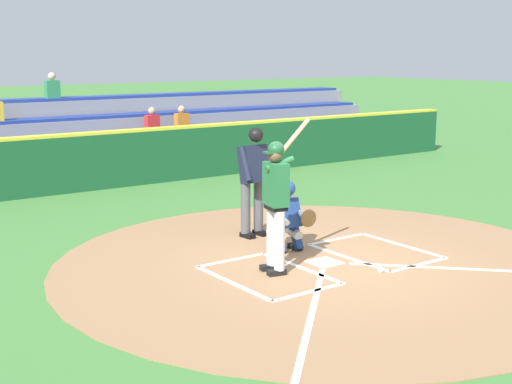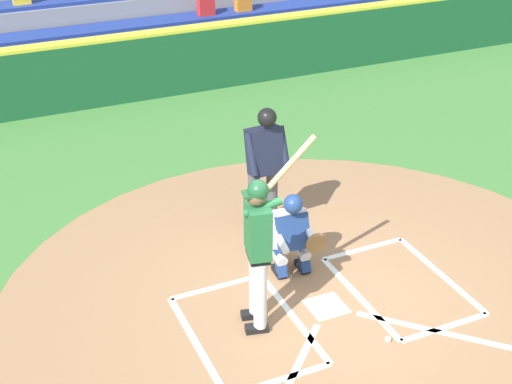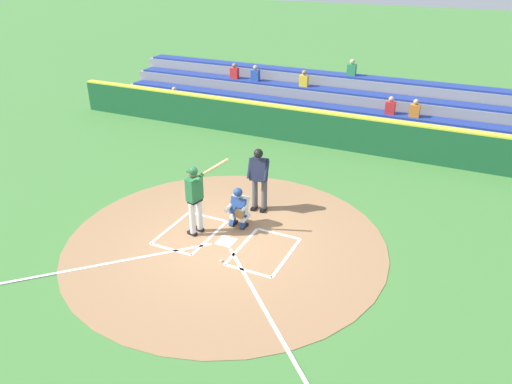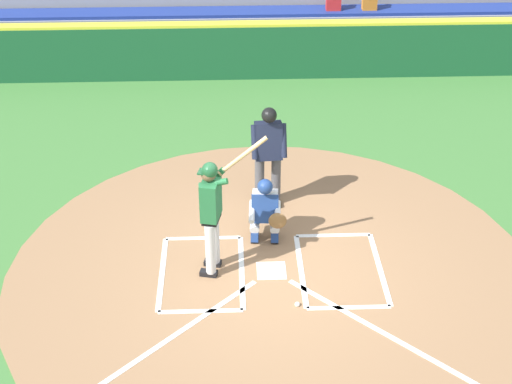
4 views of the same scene
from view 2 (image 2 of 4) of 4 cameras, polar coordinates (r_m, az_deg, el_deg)
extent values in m
plane|color=#427A38|center=(9.00, 5.42, -8.79)|extent=(120.00, 120.00, 0.00)
cylinder|color=#99704C|center=(9.00, 5.43, -8.76)|extent=(8.00, 8.00, 0.01)
cube|color=white|center=(8.99, 5.43, -8.71)|extent=(0.44, 0.44, 0.01)
cube|color=white|center=(10.08, 8.18, -4.34)|extent=(1.20, 0.08, 0.01)
cube|color=white|center=(8.92, 14.29, -10.01)|extent=(1.20, 0.08, 0.01)
cube|color=white|center=(9.19, 7.91, -7.97)|extent=(0.08, 1.80, 0.01)
cube|color=white|center=(9.79, 13.95, -6.09)|extent=(0.08, 1.80, 0.01)
cube|color=white|center=(9.28, -3.02, -7.27)|extent=(1.20, 0.08, 0.01)
cube|color=white|center=(8.00, 1.86, -14.19)|extent=(1.20, 0.08, 0.01)
cube|color=white|center=(8.82, 2.84, -9.47)|extent=(0.08, 1.80, 0.01)
cube|color=white|center=(8.45, -4.60, -11.50)|extent=(0.08, 1.80, 0.01)
cylinder|color=silver|center=(8.31, 0.33, -7.96)|extent=(0.15, 0.15, 0.84)
cube|color=black|center=(8.58, 0.05, -10.43)|extent=(0.28, 0.17, 0.09)
cylinder|color=silver|center=(8.51, -0.03, -6.93)|extent=(0.15, 0.15, 0.84)
cube|color=black|center=(8.78, -0.29, -9.38)|extent=(0.28, 0.17, 0.09)
cube|color=black|center=(8.14, 0.15, -4.76)|extent=(0.29, 0.38, 0.10)
cube|color=#236638|center=(7.98, 0.15, -2.90)|extent=(0.32, 0.44, 0.60)
sphere|color=brown|center=(7.77, 0.01, -0.34)|extent=(0.21, 0.21, 0.21)
sphere|color=#1E512D|center=(7.74, 0.16, 0.13)|extent=(0.23, 0.23, 0.23)
cube|color=#1E512D|center=(7.73, -0.64, -0.18)|extent=(0.14, 0.19, 0.02)
cylinder|color=#236638|center=(7.83, 0.54, -1.17)|extent=(0.44, 0.18, 0.21)
cylinder|color=#236638|center=(8.01, 0.23, -0.44)|extent=(0.28, 0.15, 0.29)
cylinder|color=tan|center=(8.05, 2.57, 2.12)|extent=(0.72, 0.22, 0.53)
cylinder|color=tan|center=(7.98, 0.60, -0.08)|extent=(0.09, 0.09, 0.08)
cube|color=black|center=(9.60, 3.56, -5.72)|extent=(0.14, 0.27, 0.09)
cube|color=navy|center=(9.48, 3.69, -5.08)|extent=(0.14, 0.25, 0.37)
cylinder|color=silver|center=(9.51, 3.46, -4.36)|extent=(0.17, 0.37, 0.21)
cube|color=black|center=(9.49, 1.78, -6.11)|extent=(0.14, 0.27, 0.09)
cube|color=navy|center=(9.37, 1.89, -5.46)|extent=(0.14, 0.25, 0.37)
cylinder|color=silver|center=(9.41, 1.67, -4.74)|extent=(0.17, 0.37, 0.21)
cube|color=silver|center=(9.29, 2.59, -2.76)|extent=(0.42, 0.38, 0.52)
cube|color=navy|center=(9.20, 2.85, -3.10)|extent=(0.43, 0.25, 0.46)
sphere|color=tan|center=(9.04, 2.81, -0.98)|extent=(0.21, 0.21, 0.21)
sphere|color=navy|center=(9.02, 2.86, -0.92)|extent=(0.24, 0.24, 0.24)
cylinder|color=silver|center=(9.23, 4.14, -3.16)|extent=(0.12, 0.45, 0.20)
cylinder|color=silver|center=(9.10, 1.83, -3.62)|extent=(0.12, 0.45, 0.20)
ellipsoid|color=brown|center=(9.10, 4.65, -3.94)|extent=(0.29, 0.12, 0.28)
cylinder|color=#4C4C51|center=(10.22, 1.22, -0.30)|extent=(0.16, 0.16, 0.86)
cube|color=black|center=(10.41, 1.33, -2.66)|extent=(0.15, 0.29, 0.09)
cylinder|color=#4C4C51|center=(10.10, -0.17, -0.67)|extent=(0.16, 0.16, 0.86)
cube|color=black|center=(10.30, -0.03, -3.04)|extent=(0.15, 0.29, 0.09)
cube|color=#191E33|center=(9.79, 0.66, 3.20)|extent=(0.46, 0.39, 0.66)
sphere|color=beige|center=(9.57, 0.79, 5.66)|extent=(0.22, 0.22, 0.22)
sphere|color=black|center=(9.54, 0.85, 5.73)|extent=(0.25, 0.25, 0.25)
cylinder|color=#191E33|center=(9.82, 2.12, 3.47)|extent=(0.12, 0.29, 0.56)
cylinder|color=#191E33|center=(9.61, -0.36, 2.89)|extent=(0.12, 0.29, 0.56)
sphere|color=white|center=(8.58, 10.09, -11.03)|extent=(0.07, 0.07, 0.07)
cube|color=#19512D|center=(14.94, -8.71, 9.43)|extent=(22.00, 0.36, 1.25)
cube|color=yellow|center=(14.74, -8.90, 11.84)|extent=(22.00, 0.32, 0.06)
cube|color=gray|center=(16.01, -9.66, 9.15)|extent=(20.00, 0.85, 0.45)
cube|color=navy|center=(15.92, -9.73, 10.05)|extent=(19.60, 0.72, 0.08)
cube|color=gray|center=(16.72, -10.52, 10.73)|extent=(20.00, 0.85, 0.90)
cube|color=navy|center=(16.58, -10.67, 12.34)|extent=(19.60, 0.72, 0.08)
cube|color=gray|center=(17.45, -11.32, 12.18)|extent=(20.00, 0.85, 1.35)
cube|color=gray|center=(18.19, -12.06, 13.51)|extent=(20.00, 0.85, 1.80)
cube|color=orange|center=(17.36, -1.00, 14.46)|extent=(0.36, 0.22, 0.46)
cube|color=red|center=(17.04, -3.87, 14.13)|extent=(0.36, 0.22, 0.46)
camera|label=1|loc=(4.19, -118.94, -53.56)|focal=50.25mm
camera|label=3|loc=(9.43, 88.66, 8.72)|focal=34.50mm
camera|label=4|loc=(4.71, 118.09, 8.44)|focal=54.04mm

